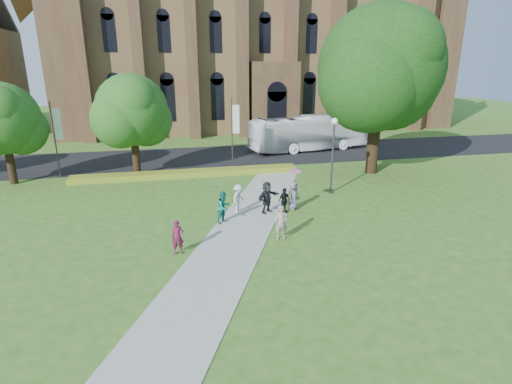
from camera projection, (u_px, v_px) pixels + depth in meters
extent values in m
plane|color=#345F1C|center=(243.00, 241.00, 20.43)|extent=(160.00, 160.00, 0.00)
cube|color=black|center=(204.00, 157.00, 39.02)|extent=(160.00, 10.00, 0.02)
cube|color=#B2B2A8|center=(240.00, 233.00, 21.36)|extent=(15.58, 28.54, 0.04)
cube|color=gold|center=(188.00, 173.00, 32.21)|extent=(18.00, 1.40, 0.45)
cube|color=brown|center=(258.00, 66.00, 57.13)|extent=(52.00, 16.00, 17.00)
cube|color=brown|center=(60.00, 47.00, 44.87)|extent=(3.50, 3.50, 21.00)
cube|color=brown|center=(442.00, 51.00, 55.17)|extent=(3.50, 3.50, 21.00)
cube|color=brown|center=(274.00, 99.00, 49.98)|extent=(6.00, 2.50, 9.00)
cylinder|color=#38383D|center=(332.00, 160.00, 27.32)|extent=(0.14, 0.14, 4.80)
sphere|color=white|center=(335.00, 121.00, 26.53)|extent=(0.44, 0.44, 0.44)
cylinder|color=#38383D|center=(330.00, 192.00, 28.03)|extent=(0.36, 0.36, 0.15)
cylinder|color=#332114|center=(374.00, 133.00, 32.39)|extent=(0.96, 0.96, 6.60)
sphere|color=#16340E|center=(380.00, 68.00, 30.84)|extent=(9.60, 9.60, 9.60)
cylinder|color=#332114|center=(10.00, 159.00, 29.71)|extent=(0.56, 0.56, 3.85)
sphere|color=#1A4A16|center=(2.00, 118.00, 28.81)|extent=(5.20, 5.20, 5.20)
cylinder|color=#332114|center=(135.00, 150.00, 32.02)|extent=(0.60, 0.60, 4.12)
sphere|color=#1A4A16|center=(132.00, 110.00, 31.06)|extent=(5.60, 5.60, 5.60)
cylinder|color=#38383D|center=(232.00, 134.00, 34.07)|extent=(0.10, 0.10, 6.00)
cube|color=white|center=(236.00, 119.00, 33.78)|extent=(0.60, 0.02, 2.40)
cylinder|color=#38383D|center=(55.00, 140.00, 31.13)|extent=(0.10, 0.10, 6.00)
cube|color=white|center=(58.00, 124.00, 30.84)|extent=(0.60, 0.02, 2.40)
imported|color=white|center=(309.00, 133.00, 41.67)|extent=(13.21, 5.12, 3.59)
imported|color=maroon|center=(178.00, 237.00, 18.77)|extent=(0.61, 0.42, 1.63)
imported|color=#167167|center=(224.00, 207.00, 22.41)|extent=(1.14, 1.10, 1.84)
imported|color=silver|center=(238.00, 198.00, 24.06)|extent=(1.18, 1.28, 1.73)
imported|color=black|center=(284.00, 200.00, 24.02)|extent=(0.97, 0.76, 1.54)
imported|color=slate|center=(293.00, 196.00, 24.58)|extent=(1.01, 0.96, 1.74)
imported|color=#212228|center=(267.00, 197.00, 23.94)|extent=(1.81, 1.46, 1.93)
imported|color=gray|center=(281.00, 222.00, 20.32)|extent=(0.70, 0.50, 1.79)
imported|color=pink|center=(296.00, 176.00, 24.33)|extent=(0.92, 0.92, 0.74)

